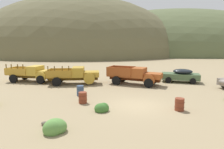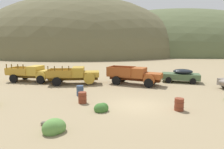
{
  "view_description": "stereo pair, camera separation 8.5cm",
  "coord_description": "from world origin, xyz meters",
  "px_view_note": "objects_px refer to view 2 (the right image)",
  "views": [
    {
      "loc": [
        -0.97,
        -14.24,
        4.56
      ],
      "look_at": [
        -2.36,
        7.24,
        1.15
      ],
      "focal_mm": 32.05,
      "sensor_mm": 36.0,
      "label": 1
    },
    {
      "loc": [
        -0.89,
        -14.23,
        4.56
      ],
      "look_at": [
        -2.36,
        7.24,
        1.15
      ],
      "focal_mm": 32.05,
      "sensor_mm": 36.0,
      "label": 2
    }
  ],
  "objects_px": {
    "truck_oxide_orange": "(138,76)",
    "car_weathered_green": "(179,75)",
    "truck_mustard": "(77,75)",
    "oil_drum_by_truck": "(80,91)",
    "oil_drum_foreground": "(82,98)",
    "truck_faded_yellow": "(35,73)",
    "oil_drum_spare": "(179,104)"
  },
  "relations": [
    {
      "from": "oil_drum_foreground",
      "to": "truck_faded_yellow",
      "type": "bearing_deg",
      "value": 132.51
    },
    {
      "from": "truck_faded_yellow",
      "to": "car_weathered_green",
      "type": "distance_m",
      "value": 17.04
    },
    {
      "from": "truck_faded_yellow",
      "to": "oil_drum_foreground",
      "type": "distance_m",
      "value": 11.03
    },
    {
      "from": "truck_mustard",
      "to": "oil_drum_by_truck",
      "type": "relative_size",
      "value": 6.57
    },
    {
      "from": "truck_faded_yellow",
      "to": "truck_oxide_orange",
      "type": "relative_size",
      "value": 0.94
    },
    {
      "from": "car_weathered_green",
      "to": "oil_drum_foreground",
      "type": "xyz_separation_m",
      "value": [
        -9.58,
        -9.0,
        -0.39
      ]
    },
    {
      "from": "oil_drum_spare",
      "to": "truck_oxide_orange",
      "type": "bearing_deg",
      "value": 105.46
    },
    {
      "from": "car_weathered_green",
      "to": "truck_oxide_orange",
      "type": "bearing_deg",
      "value": 32.86
    },
    {
      "from": "truck_faded_yellow",
      "to": "oil_drum_by_truck",
      "type": "relative_size",
      "value": 6.51
    },
    {
      "from": "truck_oxide_orange",
      "to": "oil_drum_foreground",
      "type": "relative_size",
      "value": 7.22
    },
    {
      "from": "truck_oxide_orange",
      "to": "oil_drum_spare",
      "type": "xyz_separation_m",
      "value": [
        2.31,
        -8.37,
        -0.59
      ]
    },
    {
      "from": "truck_mustard",
      "to": "truck_oxide_orange",
      "type": "relative_size",
      "value": 0.95
    },
    {
      "from": "truck_oxide_orange",
      "to": "oil_drum_foreground",
      "type": "xyz_separation_m",
      "value": [
        -4.62,
        -7.13,
        -0.58
      ]
    },
    {
      "from": "oil_drum_by_truck",
      "to": "oil_drum_foreground",
      "type": "distance_m",
      "value": 2.24
    },
    {
      "from": "truck_oxide_orange",
      "to": "oil_drum_by_truck",
      "type": "relative_size",
      "value": 6.93
    },
    {
      "from": "oil_drum_spare",
      "to": "oil_drum_by_truck",
      "type": "bearing_deg",
      "value": 156.08
    },
    {
      "from": "oil_drum_foreground",
      "to": "truck_oxide_orange",
      "type": "bearing_deg",
      "value": 57.07
    },
    {
      "from": "truck_faded_yellow",
      "to": "oil_drum_foreground",
      "type": "bearing_deg",
      "value": -40.5
    },
    {
      "from": "oil_drum_spare",
      "to": "truck_faded_yellow",
      "type": "bearing_deg",
      "value": 146.94
    },
    {
      "from": "car_weathered_green",
      "to": "oil_drum_foreground",
      "type": "bearing_deg",
      "value": 55.4
    },
    {
      "from": "truck_mustard",
      "to": "oil_drum_by_truck",
      "type": "distance_m",
      "value": 5.32
    },
    {
      "from": "car_weathered_green",
      "to": "oil_drum_spare",
      "type": "height_order",
      "value": "car_weathered_green"
    },
    {
      "from": "truck_oxide_orange",
      "to": "car_weathered_green",
      "type": "height_order",
      "value": "truck_oxide_orange"
    },
    {
      "from": "truck_oxide_orange",
      "to": "oil_drum_spare",
      "type": "distance_m",
      "value": 8.7
    },
    {
      "from": "truck_faded_yellow",
      "to": "oil_drum_spare",
      "type": "height_order",
      "value": "truck_faded_yellow"
    },
    {
      "from": "car_weathered_green",
      "to": "oil_drum_by_truck",
      "type": "distance_m",
      "value": 12.34
    },
    {
      "from": "oil_drum_by_truck",
      "to": "oil_drum_spare",
      "type": "height_order",
      "value": "oil_drum_by_truck"
    },
    {
      "from": "car_weathered_green",
      "to": "oil_drum_spare",
      "type": "xyz_separation_m",
      "value": [
        -2.64,
        -10.24,
        -0.39
      ]
    },
    {
      "from": "truck_mustard",
      "to": "car_weathered_green",
      "type": "xyz_separation_m",
      "value": [
        11.73,
        1.79,
        -0.2
      ]
    },
    {
      "from": "oil_drum_foreground",
      "to": "oil_drum_spare",
      "type": "distance_m",
      "value": 7.04
    },
    {
      "from": "truck_oxide_orange",
      "to": "car_weathered_green",
      "type": "bearing_deg",
      "value": 40.6
    },
    {
      "from": "car_weathered_green",
      "to": "oil_drum_foreground",
      "type": "relative_size",
      "value": 5.51
    }
  ]
}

